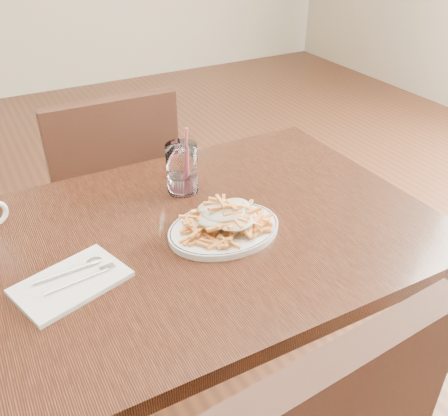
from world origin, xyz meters
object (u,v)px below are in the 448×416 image
table (189,257)px  fries_plate (224,229)px  chair_far (114,197)px  water_glass (182,171)px  loaded_fries (224,215)px

table → fries_plate: size_ratio=4.06×
table → chair_far: size_ratio=1.31×
table → water_glass: 0.24m
fries_plate → water_glass: water_glass is taller
table → loaded_fries: loaded_fries is taller
loaded_fries → table: bearing=146.5°
table → loaded_fries: (0.07, -0.05, 0.13)m
table → chair_far: bearing=91.0°
table → chair_far: chair_far is taller
fries_plate → water_glass: 0.24m
water_glass → table: bearing=-111.1°
table → fries_plate: 0.12m
table → loaded_fries: 0.16m
chair_far → loaded_fries: (0.08, -0.68, 0.28)m
loaded_fries → water_glass: size_ratio=1.22×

